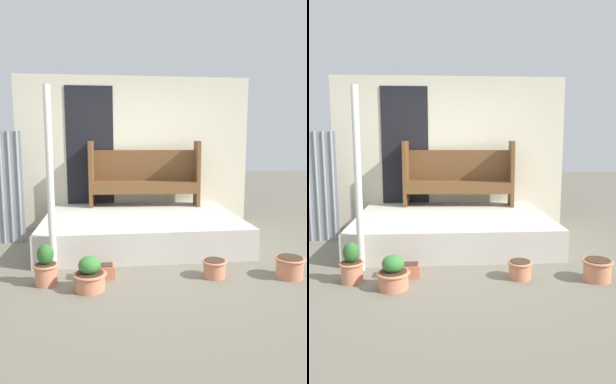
# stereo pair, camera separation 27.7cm
# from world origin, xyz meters

# --- Properties ---
(ground_plane) EXTENTS (24.00, 24.00, 0.00)m
(ground_plane) POSITION_xyz_m (0.00, 0.00, 0.00)
(ground_plane) COLOR #706B5B
(porch_slab) EXTENTS (2.82, 2.14, 0.41)m
(porch_slab) POSITION_xyz_m (-0.03, 1.07, 0.21)
(porch_slab) COLOR beige
(porch_slab) RESTS_ON ground_plane
(house_wall) EXTENTS (4.02, 0.08, 2.60)m
(house_wall) POSITION_xyz_m (-0.06, 2.16, 1.31)
(house_wall) COLOR beige
(house_wall) RESTS_ON ground_plane
(support_post) EXTENTS (0.08, 0.08, 2.15)m
(support_post) POSITION_xyz_m (-1.17, -0.07, 1.07)
(support_post) COLOR white
(support_post) RESTS_ON ground_plane
(bench) EXTENTS (1.86, 0.53, 1.09)m
(bench) POSITION_xyz_m (0.11, 1.88, 0.95)
(bench) COLOR brown
(bench) RESTS_ON porch_slab
(flower_pot_left) EXTENTS (0.27, 0.27, 0.45)m
(flower_pot_left) POSITION_xyz_m (-1.19, -0.44, 0.20)
(flower_pot_left) COLOR tan
(flower_pot_left) RESTS_ON ground_plane
(flower_pot_middle) EXTENTS (0.35, 0.35, 0.36)m
(flower_pot_middle) POSITION_xyz_m (-0.72, -0.65, 0.16)
(flower_pot_middle) COLOR tan
(flower_pot_middle) RESTS_ON ground_plane
(flower_pot_right) EXTENTS (0.29, 0.29, 0.20)m
(flower_pot_right) POSITION_xyz_m (0.66, -0.46, 0.11)
(flower_pot_right) COLOR tan
(flower_pot_right) RESTS_ON ground_plane
(flower_pot_far_right) EXTENTS (0.34, 0.34, 0.24)m
(flower_pot_far_right) POSITION_xyz_m (1.51, -0.57, 0.13)
(flower_pot_far_right) COLOR tan
(flower_pot_far_right) RESTS_ON ground_plane
(planter_box_rect) EXTENTS (0.38, 0.17, 0.15)m
(planter_box_rect) POSITION_xyz_m (-0.65, -0.32, 0.07)
(planter_box_rect) COLOR #C67251
(planter_box_rect) RESTS_ON ground_plane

